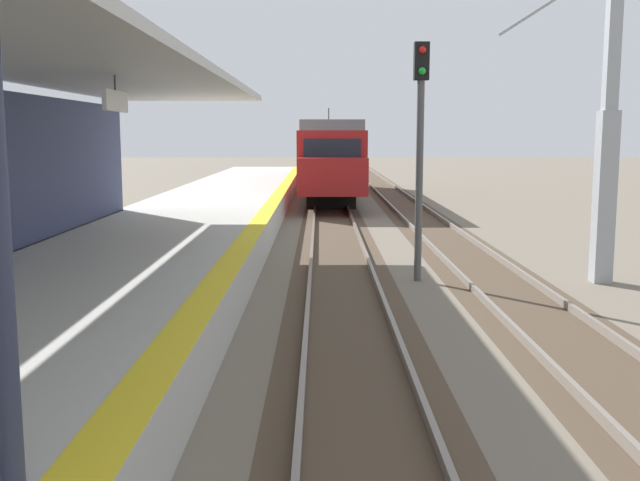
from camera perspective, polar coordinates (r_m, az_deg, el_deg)
station_platform at (r=16.20m, az=-13.72°, el=-2.02°), size 5.00×80.00×0.91m
track_pair_nearest_platform at (r=19.74m, az=1.67°, el=-1.19°), size 2.34×120.00×0.16m
track_pair_middle at (r=20.11m, az=11.40°, el=-1.17°), size 2.34×120.00×0.16m
approaching_train at (r=39.03m, az=0.98°, el=6.53°), size 2.93×19.60×4.76m
rail_signal_post at (r=16.47m, az=7.92°, el=7.89°), size 0.32×0.34×5.20m
catenary_pylon_far_side at (r=17.21m, az=20.55°, el=8.82°), size 5.00×0.40×7.50m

